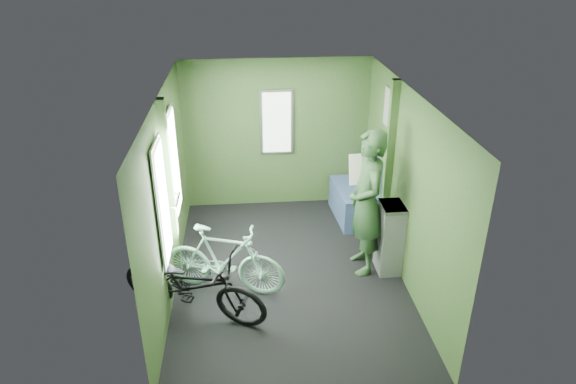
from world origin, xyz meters
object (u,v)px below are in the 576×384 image
bicycle_mint (226,290)px  bench_seat (356,199)px  bicycle_black (195,317)px  passenger (367,203)px  waste_box (390,238)px

bicycle_mint → bench_seat: size_ratio=1.41×
bicycle_mint → bench_seat: 2.58m
bicycle_black → bicycle_mint: bearing=-11.5°
bench_seat → passenger: bearing=-102.0°
bench_seat → waste_box: bearing=-89.3°
bicycle_black → passenger: (2.08, 0.80, 0.93)m
bicycle_black → waste_box: waste_box is taller
bicycle_black → bicycle_mint: (0.33, 0.46, 0.00)m
bicycle_mint → passenger: bearing=-60.6°
bicycle_mint → bench_seat: bench_seat is taller
passenger → waste_box: size_ratio=2.00×
bicycle_black → passenger: 2.41m
waste_box → bench_seat: bench_seat is taller
bicycle_mint → passenger: passenger is taller
bicycle_black → waste_box: size_ratio=1.86×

